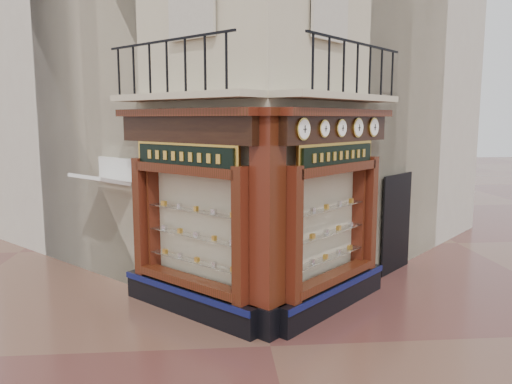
{
  "coord_description": "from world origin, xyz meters",
  "views": [
    {
      "loc": [
        -0.9,
        -7.88,
        3.79
      ],
      "look_at": [
        -0.08,
        2.0,
        2.34
      ],
      "focal_mm": 35.0,
      "sensor_mm": 36.0,
      "label": 1
    }
  ],
  "objects": [
    {
      "name": "clock_d",
      "position": [
        1.92,
        1.82,
        3.62
      ],
      "size": [
        0.31,
        0.31,
        0.38
      ],
      "rotation": [
        0.0,
        0.0,
        0.79
      ],
      "color": "gold",
      "rests_on": "ground"
    },
    {
      "name": "awning",
      "position": [
        -3.43,
        3.22,
        0.0
      ],
      "size": [
        1.45,
        1.45,
        0.27
      ],
      "primitive_type": null,
      "rotation": [
        0.25,
        0.0,
        2.36
      ],
      "color": "silver",
      "rests_on": "ground"
    },
    {
      "name": "signboard_right",
      "position": [
        1.46,
        1.51,
        3.1
      ],
      "size": [
        1.9,
        1.9,
        0.51
      ],
      "rotation": [
        0.0,
        0.0,
        0.79
      ],
      "color": "gold",
      "rests_on": "ground"
    },
    {
      "name": "clock_a",
      "position": [
        0.6,
        0.5,
        3.62
      ],
      "size": [
        0.3,
        0.3,
        0.38
      ],
      "rotation": [
        0.0,
        0.0,
        0.79
      ],
      "color": "gold",
      "rests_on": "ground"
    },
    {
      "name": "ground",
      "position": [
        0.0,
        0.0,
        0.0
      ],
      "size": [
        80.0,
        80.0,
        0.0
      ],
      "primitive_type": "plane",
      "color": "#552C27",
      "rests_on": "ground"
    },
    {
      "name": "clock_e",
      "position": [
        2.39,
        2.29,
        3.62
      ],
      "size": [
        0.31,
        0.31,
        0.39
      ],
      "rotation": [
        0.0,
        0.0,
        0.79
      ],
      "color": "gold",
      "rests_on": "ground"
    },
    {
      "name": "main_building",
      "position": [
        0.0,
        6.16,
        6.0
      ],
      "size": [
        11.31,
        11.31,
        12.0
      ],
      "primitive_type": "cube",
      "rotation": [
        0.0,
        0.0,
        0.79
      ],
      "color": "#C3B598",
      "rests_on": "ground"
    },
    {
      "name": "clock_b",
      "position": [
        1.06,
        0.96,
        3.62
      ],
      "size": [
        0.26,
        0.26,
        0.32
      ],
      "rotation": [
        0.0,
        0.0,
        0.79
      ],
      "color": "gold",
      "rests_on": "ground"
    },
    {
      "name": "signboard_left",
      "position": [
        -1.46,
        1.51,
        3.1
      ],
      "size": [
        1.99,
        1.99,
        0.53
      ],
      "rotation": [
        0.0,
        0.0,
        2.36
      ],
      "color": "gold",
      "rests_on": "ground"
    },
    {
      "name": "corner_pilaster",
      "position": [
        0.0,
        0.5,
        1.95
      ],
      "size": [
        0.85,
        0.85,
        3.98
      ],
      "rotation": [
        0.0,
        0.0,
        0.79
      ],
      "color": "black",
      "rests_on": "ground"
    },
    {
      "name": "shopfront_left",
      "position": [
        -1.41,
        1.57,
        1.98
      ],
      "size": [
        2.86,
        2.86,
        3.98
      ],
      "rotation": [
        0.0,
        0.0,
        2.36
      ],
      "color": "black",
      "rests_on": "ground"
    },
    {
      "name": "neighbour_right",
      "position": [
        2.47,
        8.63,
        5.5
      ],
      "size": [
        11.31,
        11.31,
        11.0
      ],
      "primitive_type": "cube",
      "rotation": [
        0.0,
        0.0,
        0.79
      ],
      "color": "beige",
      "rests_on": "ground"
    },
    {
      "name": "shopfront_right",
      "position": [
        1.41,
        1.57,
        1.98
      ],
      "size": [
        2.86,
        2.86,
        3.98
      ],
      "rotation": [
        0.0,
        0.0,
        0.79
      ],
      "color": "black",
      "rests_on": "ground"
    },
    {
      "name": "neighbour_left",
      "position": [
        -2.47,
        8.63,
        5.5
      ],
      "size": [
        11.31,
        11.31,
        11.0
      ],
      "primitive_type": "cube",
      "rotation": [
        0.0,
        0.0,
        0.79
      ],
      "color": "beige",
      "rests_on": "ground"
    },
    {
      "name": "clock_c",
      "position": [
        1.48,
        1.38,
        3.62
      ],
      "size": [
        0.27,
        0.27,
        0.34
      ],
      "rotation": [
        0.0,
        0.0,
        0.79
      ],
      "color": "gold",
      "rests_on": "ground"
    },
    {
      "name": "balcony",
      "position": [
        0.0,
        1.49,
        4.22
      ],
      "size": [
        5.94,
        2.97,
        1.03
      ],
      "color": "#C3B598",
      "rests_on": "ground"
    }
  ]
}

